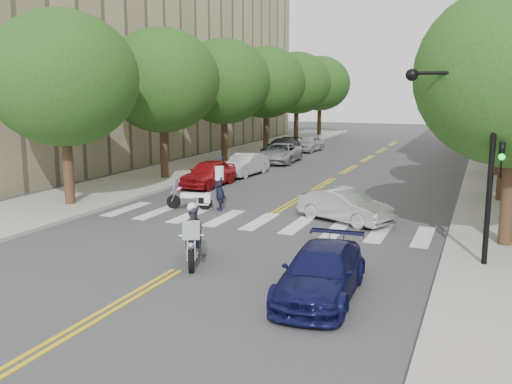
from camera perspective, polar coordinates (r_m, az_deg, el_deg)
The scene contains 26 objects.
ground at distance 16.73m, azimuth -7.91°, elevation -7.77°, with size 140.00×140.00×0.00m, color #38383A.
sidewalk_left at distance 40.13m, azimuth -4.06°, elevation 3.10°, with size 5.00×60.00×0.15m, color #9E9991.
sidewalk_right at distance 36.13m, azimuth 24.15°, elevation 1.38°, with size 5.00×60.00×0.15m, color #9E9991.
building_left at distance 52.74m, azimuth -19.29°, elevation 17.31°, with size 26.00×44.00×24.00m, color tan.
tree_l_0 at distance 25.93m, azimuth -18.75°, elevation 10.69°, with size 6.40×6.40×8.45m.
tree_l_1 at distance 32.43m, azimuth -9.38°, elevation 10.95°, with size 6.40×6.40×8.45m.
tree_l_2 at distance 39.49m, azimuth -3.24°, elevation 10.96°, with size 6.40×6.40×8.45m.
tree_l_3 at distance 46.86m, azimuth 1.01°, elevation 10.90°, with size 6.40×6.40×8.45m.
tree_l_4 at distance 54.40m, azimuth 4.09°, elevation 10.81°, with size 6.40×6.40×8.45m.
tree_l_5 at distance 62.06m, azimuth 6.42°, elevation 10.73°, with size 6.40×6.40×8.45m.
tree_r_1 at distance 27.75m, azimuth 24.05°, elevation 10.30°, with size 6.40×6.40×8.45m.
tree_r_2 at distance 35.74m, azimuth 23.67°, elevation 10.17°, with size 6.40×6.40×8.45m.
tree_r_3 at distance 43.74m, azimuth 23.43°, elevation 10.08°, with size 6.40×6.40×8.45m.
tree_r_4 at distance 51.74m, azimuth 23.27°, elevation 10.02°, with size 6.40×6.40×8.45m.
tree_r_5 at distance 59.74m, azimuth 23.15°, elevation 9.98°, with size 6.40×6.40×8.45m.
traffic_signal_pole at distance 17.30m, azimuth 21.03°, elevation 4.84°, with size 2.82×0.42×6.00m.
motorcycle_police at distance 17.14m, azimuth -6.36°, elevation -4.40°, with size 1.23×2.15×1.86m.
motorcycle_parked at distance 24.66m, azimuth -6.29°, elevation -0.71°, with size 1.99×0.74×1.30m.
officer_standing at distance 24.33m, azimuth -3.67°, elevation 0.28°, with size 0.67×0.44×1.83m, color black.
convertible at distance 22.50m, azimuth 8.85°, elevation -1.36°, with size 1.36×3.91×1.29m, color #B5B5B7.
sedan_blue at distance 14.45m, azimuth 6.53°, elevation -8.03°, with size 1.79×4.40×1.28m, color #0E113D.
parked_car_a at distance 30.30m, azimuth -4.77°, elevation 1.88°, with size 1.66×4.12×1.41m, color #A91219.
parked_car_b at distance 33.93m, azimuth -1.11°, elevation 2.76°, with size 1.38×3.96×1.30m, color #BABABA.
parked_car_c at distance 39.72m, azimuth 2.45°, elevation 3.91°, with size 2.23×4.84×1.35m, color #93979A.
parked_car_d at distance 43.19m, azimuth 2.55°, elevation 4.44°, with size 1.90×4.67×1.36m, color black.
parked_car_e at distance 46.86m, azimuth 5.33°, elevation 4.86°, with size 1.55×3.85×1.31m, color #ADADB3.
Camera 1 is at (8.02, -13.73, 5.21)m, focal length 40.00 mm.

